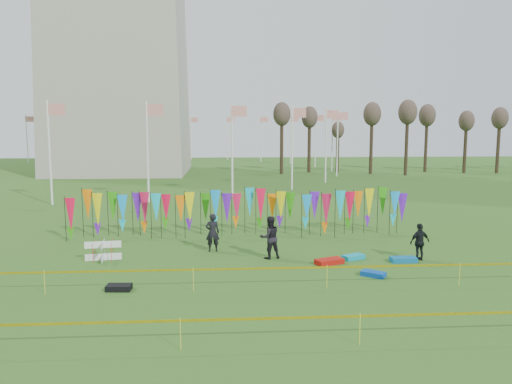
{
  "coord_description": "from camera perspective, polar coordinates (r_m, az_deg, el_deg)",
  "views": [
    {
      "loc": [
        -0.78,
        -19.05,
        5.95
      ],
      "look_at": [
        0.87,
        6.0,
        2.68
      ],
      "focal_mm": 35.0,
      "sensor_mm": 36.0,
      "label": 1
    }
  ],
  "objects": [
    {
      "name": "kite_bag_teal",
      "position": [
        23.32,
        16.49,
        -7.41
      ],
      "size": [
        1.14,
        0.56,
        0.22
      ],
      "primitive_type": "cube",
      "rotation": [
        0.0,
        0.0,
        0.02
      ],
      "color": "#0B64A1",
      "rests_on": "ground"
    },
    {
      "name": "kite_bag_red",
      "position": [
        22.28,
        8.37,
        -7.85
      ],
      "size": [
        1.36,
        1.01,
        0.23
      ],
      "primitive_type": "cube",
      "rotation": [
        0.0,
        0.0,
        0.41
      ],
      "color": "#BB130C",
      "rests_on": "ground"
    },
    {
      "name": "person_right",
      "position": [
        23.63,
        18.2,
        -5.45
      ],
      "size": [
        1.1,
        0.8,
        1.69
      ],
      "primitive_type": "imported",
      "rotation": [
        0.0,
        0.0,
        3.41
      ],
      "color": "black",
      "rests_on": "ground"
    },
    {
      "name": "person_left",
      "position": [
        24.13,
        -4.99,
        -4.64
      ],
      "size": [
        0.71,
        0.54,
        1.85
      ],
      "primitive_type": "imported",
      "rotation": [
        0.0,
        0.0,
        3.22
      ],
      "color": "black",
      "rests_on": "ground"
    },
    {
      "name": "ground",
      "position": [
        19.97,
        -1.39,
        -9.92
      ],
      "size": [
        160.0,
        160.0,
        0.0
      ],
      "primitive_type": "plane",
      "color": "#2D5919",
      "rests_on": "ground"
    },
    {
      "name": "banner_row",
      "position": [
        27.23,
        -1.5,
        -1.77
      ],
      "size": [
        18.64,
        0.64,
        2.49
      ],
      "color": "black",
      "rests_on": "ground"
    },
    {
      "name": "box_kite",
      "position": [
        23.53,
        -17.07,
        -6.44
      ],
      "size": [
        0.81,
        0.81,
        0.9
      ],
      "rotation": [
        0.0,
        0.0,
        0.12
      ],
      "color": "red",
      "rests_on": "ground"
    },
    {
      "name": "caution_tape_far",
      "position": [
        13.88,
        -1.25,
        -14.48
      ],
      "size": [
        26.0,
        0.02,
        0.9
      ],
      "color": "yellow",
      "rests_on": "ground"
    },
    {
      "name": "person_mid",
      "position": [
        22.77,
        1.58,
        -5.21
      ],
      "size": [
        1.07,
        0.8,
        1.95
      ],
      "primitive_type": "imported",
      "rotation": [
        0.0,
        0.0,
        3.39
      ],
      "color": "black",
      "rests_on": "ground"
    },
    {
      "name": "kite_bag_black",
      "position": [
        19.32,
        -15.4,
        -10.48
      ],
      "size": [
        0.93,
        0.57,
        0.21
      ],
      "primitive_type": "cube",
      "rotation": [
        0.0,
        0.0,
        -0.06
      ],
      "color": "black",
      "rests_on": "ground"
    },
    {
      "name": "caution_tape_near",
      "position": [
        18.43,
        -1.92,
        -8.89
      ],
      "size": [
        26.0,
        0.02,
        0.9
      ],
      "color": "yellow",
      "rests_on": "ground"
    },
    {
      "name": "kite_bag_blue",
      "position": [
        20.84,
        13.26,
        -9.1
      ],
      "size": [
        1.04,
        0.96,
        0.2
      ],
      "primitive_type": "cube",
      "rotation": [
        0.0,
        0.0,
        -0.66
      ],
      "color": "#0A45AE",
      "rests_on": "ground"
    },
    {
      "name": "tree_line",
      "position": [
        71.06,
        23.89,
        6.97
      ],
      "size": [
        53.92,
        1.92,
        7.84
      ],
      "color": "#37291B",
      "rests_on": "ground"
    },
    {
      "name": "flagpole_ring",
      "position": [
        68.37,
        -14.99,
        5.53
      ],
      "size": [
        57.4,
        56.16,
        8.0
      ],
      "color": "white",
      "rests_on": "ground"
    },
    {
      "name": "kite_bag_turquoise",
      "position": [
        23.24,
        11.08,
        -7.3
      ],
      "size": [
        1.12,
        0.89,
        0.2
      ],
      "primitive_type": "cube",
      "rotation": [
        0.0,
        0.0,
        0.45
      ],
      "color": "#0C99B7",
      "rests_on": "ground"
    }
  ]
}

